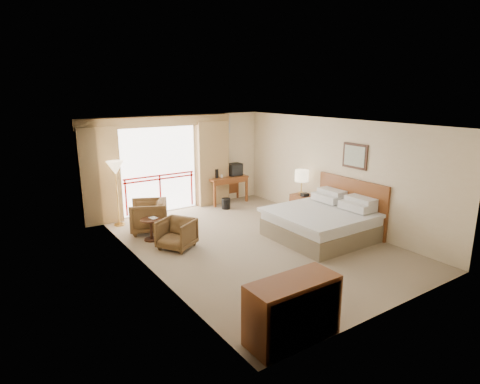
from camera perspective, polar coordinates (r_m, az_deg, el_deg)
floor at (r=9.19m, az=2.16°, el=-7.23°), size 7.00×7.00×0.00m
ceiling at (r=8.57m, az=2.33°, el=9.80°), size 7.00×7.00×0.00m
wall_back at (r=11.73m, az=-7.92°, el=4.25°), size 5.00×0.00×5.00m
wall_front at (r=6.41m, az=21.09°, el=-5.08°), size 5.00×0.00×5.00m
wall_left at (r=7.62m, az=-13.12°, el=-1.46°), size 0.00×7.00×7.00m
wall_right at (r=10.42m, az=13.43°, el=2.73°), size 0.00×7.00×7.00m
balcony_door at (r=11.42m, az=-11.45°, el=3.06°), size 2.40×0.00×2.40m
balcony_railing at (r=11.48m, az=-11.32°, el=1.15°), size 2.09×0.03×1.02m
curtain_left at (r=10.78m, az=-19.30°, el=2.15°), size 1.00×0.26×2.50m
curtain_right at (r=12.01m, az=-3.94°, el=4.11°), size 1.00×0.26×2.50m
valance at (r=11.15m, az=-11.59°, el=9.80°), size 4.40×0.22×0.28m
hvac_vent at (r=12.20m, az=-2.46°, el=9.50°), size 0.50×0.04×0.50m
bed at (r=9.56m, az=11.61°, el=-4.25°), size 2.13×2.06×0.97m
headboard at (r=10.17m, az=15.51°, el=-1.75°), size 0.06×2.10×1.30m
framed_art at (r=9.93m, az=16.02°, el=4.94°), size 0.04×0.72×0.60m
nightstand at (r=10.97m, az=8.79°, el=-2.01°), size 0.45×0.54×0.64m
table_lamp at (r=10.81m, az=8.77°, el=2.24°), size 0.37×0.37×0.65m
phone at (r=10.74m, az=9.20°, el=-0.38°), size 0.20×0.16×0.08m
desk at (r=12.30m, az=-2.08°, el=1.44°), size 1.25×0.60×0.81m
tv at (r=12.33m, az=-0.76°, el=3.22°), size 0.42×0.33×0.38m
coffee_maker at (r=12.01m, az=-3.37°, el=2.64°), size 0.16×0.16×0.27m
cup at (r=12.06m, az=-2.63°, el=2.27°), size 0.08×0.08×0.09m
wastebasket at (r=11.69m, az=-2.02°, el=-1.65°), size 0.29×0.29×0.31m
armchair_far at (r=10.14m, az=-12.75°, el=-5.49°), size 1.14×1.12×0.78m
armchair_near at (r=9.01m, az=-8.93°, el=-7.85°), size 0.98×0.98×0.66m
side_table at (r=9.44m, az=-12.56°, el=-4.72°), size 0.47×0.47×0.51m
book at (r=9.39m, az=-12.61°, el=-3.77°), size 0.18×0.22×0.02m
floor_lamp at (r=10.44m, az=-17.30°, el=2.95°), size 0.42×0.42×1.66m
dresser at (r=5.77m, az=7.53°, el=-16.31°), size 1.33×0.57×0.89m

